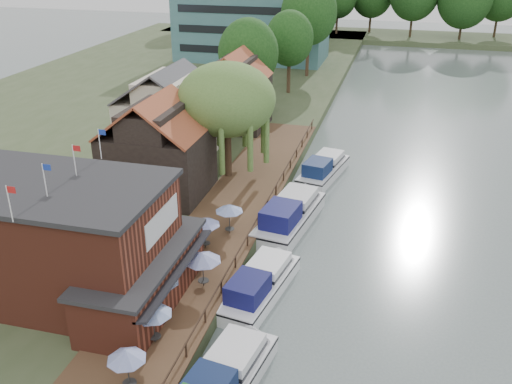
% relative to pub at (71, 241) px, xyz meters
% --- Properties ---
extents(ground, '(260.00, 260.00, 0.00)m').
position_rel_pub_xyz_m(ground, '(14.00, 1.00, -4.65)').
color(ground, '#556261').
rests_on(ground, ground).
extents(land_bank, '(50.00, 140.00, 1.00)m').
position_rel_pub_xyz_m(land_bank, '(-16.00, 36.00, -4.15)').
color(land_bank, '#384728').
rests_on(land_bank, ground).
extents(quay_deck, '(6.00, 50.00, 0.10)m').
position_rel_pub_xyz_m(quay_deck, '(6.00, 11.00, -3.60)').
color(quay_deck, '#47301E').
rests_on(quay_deck, land_bank).
extents(quay_rail, '(0.20, 49.00, 1.00)m').
position_rel_pub_xyz_m(quay_rail, '(8.70, 11.50, -3.15)').
color(quay_rail, black).
rests_on(quay_rail, land_bank).
extents(pub, '(20.00, 11.00, 7.30)m').
position_rel_pub_xyz_m(pub, '(0.00, 0.00, 0.00)').
color(pub, maroon).
rests_on(pub, land_bank).
extents(hotel_block, '(25.40, 12.40, 12.30)m').
position_rel_pub_xyz_m(hotel_block, '(-8.00, 71.00, 2.50)').
color(hotel_block, '#38666B').
rests_on(hotel_block, land_bank).
extents(cottage_a, '(8.60, 7.60, 8.50)m').
position_rel_pub_xyz_m(cottage_a, '(-1.00, 15.00, 0.60)').
color(cottage_a, black).
rests_on(cottage_a, land_bank).
extents(cottage_b, '(9.60, 8.60, 8.50)m').
position_rel_pub_xyz_m(cottage_b, '(-4.00, 25.00, 0.60)').
color(cottage_b, beige).
rests_on(cottage_b, land_bank).
extents(cottage_c, '(7.60, 7.60, 8.50)m').
position_rel_pub_xyz_m(cottage_c, '(0.00, 34.00, 0.60)').
color(cottage_c, black).
rests_on(cottage_c, land_bank).
extents(willow, '(8.60, 8.60, 10.43)m').
position_rel_pub_xyz_m(willow, '(3.50, 20.00, 1.56)').
color(willow, '#476B2D').
rests_on(willow, land_bank).
extents(umbrella_0, '(1.94, 1.94, 2.38)m').
position_rel_pub_xyz_m(umbrella_0, '(6.87, -6.87, -2.36)').
color(umbrella_0, navy).
rests_on(umbrella_0, quay_deck).
extents(umbrella_1, '(2.15, 2.15, 2.38)m').
position_rel_pub_xyz_m(umbrella_1, '(6.61, -3.31, -2.36)').
color(umbrella_1, navy).
rests_on(umbrella_1, quay_deck).
extents(umbrella_2, '(2.39, 2.39, 2.38)m').
position_rel_pub_xyz_m(umbrella_2, '(5.72, -0.39, -2.36)').
color(umbrella_2, navy).
rests_on(umbrella_2, quay_deck).
extents(umbrella_3, '(2.38, 2.38, 2.38)m').
position_rel_pub_xyz_m(umbrella_3, '(7.35, 2.49, -2.36)').
color(umbrella_3, navy).
rests_on(umbrella_3, quay_deck).
extents(umbrella_4, '(2.22, 2.22, 2.38)m').
position_rel_pub_xyz_m(umbrella_4, '(5.89, 6.98, -2.36)').
color(umbrella_4, navy).
rests_on(umbrella_4, quay_deck).
extents(umbrella_5, '(2.07, 2.07, 2.38)m').
position_rel_pub_xyz_m(umbrella_5, '(6.93, 9.44, -2.36)').
color(umbrella_5, '#1C3F9B').
rests_on(umbrella_5, quay_deck).
extents(cruiser_0, '(4.54, 9.98, 2.32)m').
position_rel_pub_xyz_m(cruiser_0, '(11.02, -4.96, -3.49)').
color(cruiser_0, silver).
rests_on(cruiser_0, ground).
extents(cruiser_1, '(4.50, 9.77, 2.26)m').
position_rel_pub_xyz_m(cruiser_1, '(10.64, 3.86, -3.52)').
color(cruiser_1, white).
rests_on(cruiser_1, ground).
extents(cruiser_2, '(4.97, 11.10, 2.63)m').
position_rel_pub_xyz_m(cruiser_2, '(10.57, 13.74, -3.34)').
color(cruiser_2, silver).
rests_on(cruiser_2, ground).
extents(cruiser_3, '(4.79, 9.83, 2.26)m').
position_rel_pub_xyz_m(cruiser_3, '(11.67, 24.27, -3.52)').
color(cruiser_3, silver).
rests_on(cruiser_3, ground).
extents(bank_tree_0, '(7.42, 7.42, 11.10)m').
position_rel_pub_xyz_m(bank_tree_0, '(-0.57, 41.76, 1.90)').
color(bank_tree_0, '#143811').
rests_on(bank_tree_0, land_bank).
extents(bank_tree_1, '(6.44, 6.44, 11.07)m').
position_rel_pub_xyz_m(bank_tree_1, '(2.77, 50.34, 1.89)').
color(bank_tree_1, '#143811').
rests_on(bank_tree_1, land_bank).
extents(bank_tree_2, '(8.33, 8.33, 14.22)m').
position_rel_pub_xyz_m(bank_tree_2, '(3.51, 60.74, 3.46)').
color(bank_tree_2, '#143811').
rests_on(bank_tree_2, land_bank).
extents(bank_tree_3, '(7.82, 7.82, 12.69)m').
position_rel_pub_xyz_m(bank_tree_3, '(-0.13, 77.95, 2.70)').
color(bank_tree_3, '#143811').
rests_on(bank_tree_3, land_bank).
extents(bank_tree_4, '(7.28, 7.28, 12.45)m').
position_rel_pub_xyz_m(bank_tree_4, '(-1.50, 86.26, 2.58)').
color(bank_tree_4, '#143811').
rests_on(bank_tree_4, land_bank).
extents(bank_tree_5, '(8.41, 8.41, 12.71)m').
position_rel_pub_xyz_m(bank_tree_5, '(-3.32, 94.42, 2.70)').
color(bank_tree_5, '#143811').
rests_on(bank_tree_5, land_bank).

